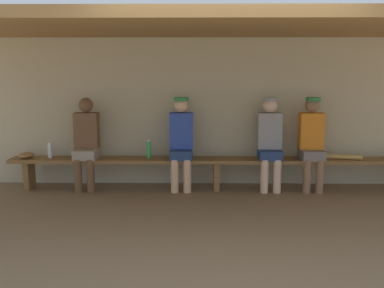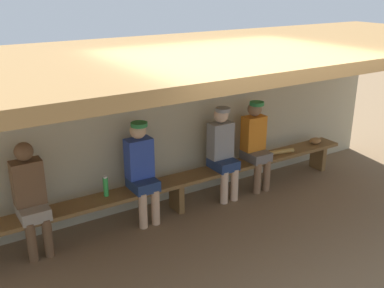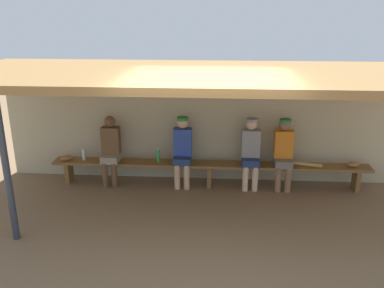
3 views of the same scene
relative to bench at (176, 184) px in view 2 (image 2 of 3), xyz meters
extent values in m
plane|color=brown|center=(0.00, -1.55, -0.39)|extent=(24.00, 24.00, 0.00)
cube|color=#B7AD8C|center=(0.00, 0.45, 0.71)|extent=(8.00, 0.20, 2.20)
cube|color=olive|center=(0.00, -0.85, 1.87)|extent=(8.00, 2.80, 0.12)
cube|color=brown|center=(0.00, 0.00, 0.05)|extent=(6.00, 0.36, 0.05)
cube|color=brown|center=(0.00, 0.00, -0.18)|extent=(0.08, 0.29, 0.41)
cube|color=brown|center=(2.75, 0.00, -0.18)|extent=(0.08, 0.29, 0.41)
cube|color=slate|center=(1.37, -0.02, 0.14)|extent=(0.32, 0.40, 0.14)
cylinder|color=#8C6647|center=(1.28, -0.18, -0.15)|extent=(0.11, 0.11, 0.48)
cylinder|color=#8C6647|center=(1.46, -0.18, -0.15)|extent=(0.11, 0.11, 0.48)
cube|color=orange|center=(1.37, 0.06, 0.47)|extent=(0.34, 0.20, 0.52)
sphere|color=#8C6647|center=(1.37, 0.06, 0.84)|extent=(0.21, 0.21, 0.21)
cylinder|color=#2D8442|center=(1.37, 0.02, 0.93)|extent=(0.21, 0.21, 0.05)
cube|color=navy|center=(-0.51, -0.02, 0.14)|extent=(0.32, 0.40, 0.14)
cylinder|color=#DBAD84|center=(-0.60, -0.18, -0.15)|extent=(0.11, 0.11, 0.48)
cylinder|color=#DBAD84|center=(-0.42, -0.18, -0.15)|extent=(0.11, 0.11, 0.48)
cube|color=#2D47A5|center=(-0.51, 0.06, 0.47)|extent=(0.34, 0.20, 0.52)
sphere|color=#DBAD84|center=(-0.51, 0.06, 0.84)|extent=(0.21, 0.21, 0.21)
cylinder|color=#2D8442|center=(-0.51, 0.02, 0.93)|extent=(0.21, 0.21, 0.05)
cube|color=gray|center=(-1.89, -0.02, 0.14)|extent=(0.32, 0.40, 0.14)
cylinder|color=brown|center=(-1.98, -0.18, -0.15)|extent=(0.11, 0.11, 0.48)
cylinder|color=brown|center=(-1.80, -0.18, -0.15)|extent=(0.11, 0.11, 0.48)
cube|color=brown|center=(-1.89, 0.06, 0.47)|extent=(0.34, 0.20, 0.52)
sphere|color=brown|center=(-1.89, 0.06, 0.84)|extent=(0.21, 0.21, 0.21)
cube|color=navy|center=(0.77, -0.02, 0.14)|extent=(0.32, 0.40, 0.14)
cylinder|color=beige|center=(0.68, -0.18, -0.15)|extent=(0.11, 0.11, 0.48)
cylinder|color=beige|center=(0.86, -0.18, -0.15)|extent=(0.11, 0.11, 0.48)
cube|color=gray|center=(0.77, 0.06, 0.47)|extent=(0.34, 0.20, 0.52)
sphere|color=beige|center=(0.77, 0.06, 0.84)|extent=(0.21, 0.21, 0.21)
cylinder|color=gray|center=(0.77, 0.02, 0.93)|extent=(0.21, 0.21, 0.05)
cylinder|color=green|center=(-0.99, 0.05, 0.19)|extent=(0.06, 0.06, 0.24)
cylinder|color=white|center=(-0.99, 0.05, 0.33)|extent=(0.04, 0.04, 0.02)
ellipsoid|color=olive|center=(2.67, 0.02, 0.12)|extent=(0.28, 0.23, 0.09)
cylinder|color=tan|center=(1.71, 0.00, 0.11)|extent=(0.75, 0.22, 0.07)
camera|label=1|loc=(-0.27, -6.42, 1.36)|focal=42.18mm
camera|label=2|loc=(-2.78, -4.80, 2.60)|focal=42.11mm
camera|label=3|loc=(0.17, -7.24, 2.89)|focal=38.30mm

